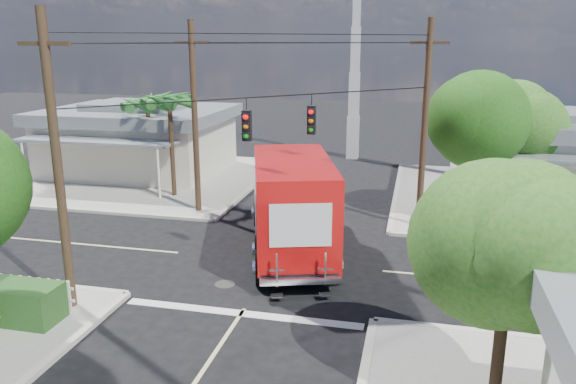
% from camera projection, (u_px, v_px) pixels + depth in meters
% --- Properties ---
extents(ground, '(120.00, 120.00, 0.00)m').
position_uv_depth(ground, '(276.00, 261.00, 21.22)').
color(ground, black).
rests_on(ground, ground).
extents(sidewalk_ne, '(14.12, 14.12, 0.14)m').
position_uv_depth(sidewalk_ne, '(531.00, 201.00, 29.04)').
color(sidewalk_ne, gray).
rests_on(sidewalk_ne, ground).
extents(sidewalk_nw, '(14.12, 14.12, 0.14)m').
position_uv_depth(sidewalk_nw, '(146.00, 178.00, 33.81)').
color(sidewalk_nw, gray).
rests_on(sidewalk_nw, ground).
extents(road_markings, '(32.00, 32.00, 0.01)m').
position_uv_depth(road_markings, '(266.00, 277.00, 19.83)').
color(road_markings, beige).
rests_on(road_markings, ground).
extents(building_ne, '(11.80, 10.20, 4.50)m').
position_uv_depth(building_ne, '(566.00, 155.00, 29.12)').
color(building_ne, silver).
rests_on(building_ne, sidewalk_ne).
extents(building_nw, '(10.80, 10.20, 4.30)m').
position_uv_depth(building_nw, '(139.00, 138.00, 34.99)').
color(building_nw, beige).
rests_on(building_nw, sidewalk_nw).
extents(radio_tower, '(0.80, 0.80, 17.00)m').
position_uv_depth(radio_tower, '(355.00, 77.00, 38.44)').
color(radio_tower, silver).
rests_on(radio_tower, ground).
extents(tree_ne_front, '(4.21, 4.14, 6.66)m').
position_uv_depth(tree_ne_front, '(471.00, 118.00, 24.74)').
color(tree_ne_front, '#422D1C').
rests_on(tree_ne_front, sidewalk_ne).
extents(tree_ne_back, '(3.77, 3.66, 5.82)m').
position_uv_depth(tree_ne_back, '(524.00, 126.00, 26.39)').
color(tree_ne_back, '#422D1C').
rests_on(tree_ne_back, sidewalk_ne).
extents(tree_se, '(3.67, 3.54, 5.62)m').
position_uv_depth(tree_se, '(512.00, 239.00, 11.82)').
color(tree_se, '#422D1C').
rests_on(tree_se, sidewalk_se).
extents(palm_nw_front, '(3.01, 3.08, 5.59)m').
position_uv_depth(palm_nw_front, '(169.00, 102.00, 28.60)').
color(palm_nw_front, '#422D1C').
rests_on(palm_nw_front, sidewalk_nw).
extents(palm_nw_back, '(3.01, 3.08, 5.19)m').
position_uv_depth(palm_nw_back, '(148.00, 105.00, 30.54)').
color(palm_nw_back, '#422D1C').
rests_on(palm_nw_back, sidewalk_nw).
extents(utility_poles, '(12.00, 10.68, 9.00)m').
position_uv_depth(utility_poles, '(246.00, 131.00, 21.85)').
color(utility_poles, '#473321').
rests_on(utility_poles, ground).
extents(vending_boxes, '(1.90, 0.50, 1.10)m').
position_uv_depth(vending_boxes, '(448.00, 209.00, 25.44)').
color(vending_boxes, red).
rests_on(vending_boxes, sidewalk_ne).
extents(delivery_truck, '(5.11, 9.31, 3.87)m').
position_uv_depth(delivery_truck, '(291.00, 204.00, 21.74)').
color(delivery_truck, black).
rests_on(delivery_truck, ground).
extents(parked_car, '(6.42, 3.97, 1.66)m').
position_uv_depth(parked_car, '(550.00, 236.00, 21.51)').
color(parked_car, silver).
rests_on(parked_car, ground).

